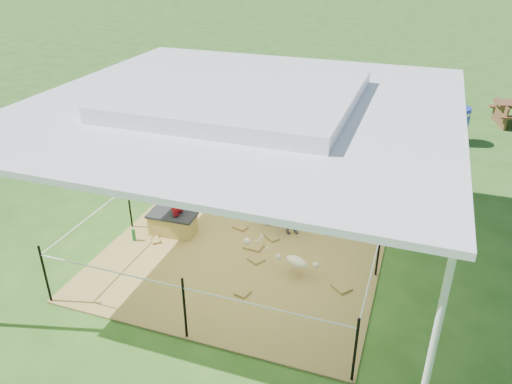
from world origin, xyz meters
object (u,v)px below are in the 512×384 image
(straw_bale, at_px, (173,225))
(pony, at_px, (278,209))
(green_bottle, at_px, (134,235))
(distant_person, at_px, (416,113))
(woman, at_px, (175,193))
(foal, at_px, (297,260))
(picnic_table_near, at_px, (394,105))
(trash_barrel, at_px, (455,125))

(straw_bale, relative_size, pony, 0.75)
(green_bottle, bearing_deg, distant_person, 60.18)
(woman, distance_m, foal, 2.46)
(foal, xyz_separation_m, picnic_table_near, (0.69, 8.46, 0.09))
(woman, xyz_separation_m, pony, (1.68, 0.72, -0.39))
(trash_barrel, bearing_deg, picnic_table_near, 138.05)
(straw_bale, relative_size, foal, 0.83)
(trash_barrel, xyz_separation_m, distant_person, (-1.03, 0.64, 0.01))
(woman, relative_size, foal, 0.99)
(trash_barrel, height_order, picnic_table_near, trash_barrel)
(green_bottle, xyz_separation_m, trash_barrel, (5.37, 6.93, 0.34))
(woman, distance_m, green_bottle, 1.08)
(woman, distance_m, pony, 1.87)
(trash_barrel, bearing_deg, distant_person, 148.35)
(green_bottle, height_order, trash_barrel, trash_barrel)
(woman, distance_m, trash_barrel, 8.03)
(straw_bale, distance_m, picnic_table_near, 8.60)
(pony, distance_m, picnic_table_near, 7.40)
(foal, bearing_deg, straw_bale, -168.35)
(distant_person, bearing_deg, green_bottle, 44.15)
(pony, xyz_separation_m, foal, (0.67, -1.18, -0.18))
(foal, relative_size, picnic_table_near, 0.52)
(green_bottle, distance_m, picnic_table_near, 9.22)
(picnic_table_near, bearing_deg, trash_barrel, -31.30)
(picnic_table_near, bearing_deg, green_bottle, -102.94)
(straw_bale, height_order, pony, pony)
(green_bottle, height_order, picnic_table_near, picnic_table_near)
(woman, height_order, green_bottle, woman)
(picnic_table_near, bearing_deg, pony, -89.94)
(foal, height_order, trash_barrel, trash_barrel)
(green_bottle, relative_size, pony, 0.21)
(straw_bale, bearing_deg, picnic_table_near, 68.58)
(trash_barrel, bearing_deg, foal, -108.92)
(green_bottle, xyz_separation_m, foal, (3.00, -0.01, 0.16))
(pony, distance_m, distant_person, 6.71)
(distant_person, bearing_deg, straw_bale, 45.95)
(straw_bale, height_order, foal, foal)
(picnic_table_near, bearing_deg, foal, -84.04)
(woman, relative_size, pony, 0.90)
(pony, distance_m, trash_barrel, 6.52)
(pony, bearing_deg, straw_bale, 130.93)
(distant_person, bearing_deg, trash_barrel, 132.32)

